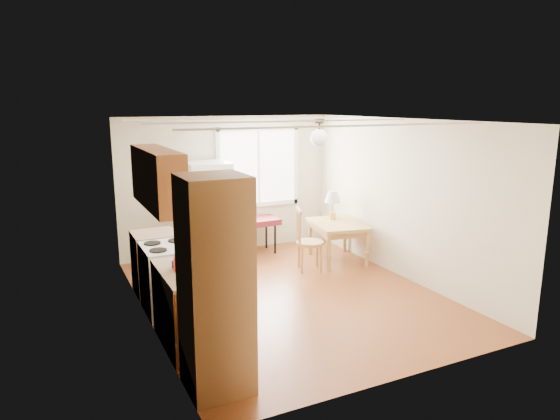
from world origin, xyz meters
TOP-DOWN VIEW (x-y plane):
  - room_shell at (0.00, 0.00)m, footprint 4.60×5.60m
  - kitchen_run at (-1.72, -0.63)m, footprint 0.65×3.40m
  - window_unit at (0.60, 2.47)m, footprint 1.64×0.05m
  - pendant_light at (0.70, 0.40)m, footprint 0.26×0.26m
  - refrigerator at (-0.53, 2.04)m, footprint 0.74×0.76m
  - bench at (0.10, 2.13)m, footprint 1.41×0.54m
  - dining_table at (1.50, 1.08)m, footprint 1.01×1.23m
  - chair at (0.72, 0.87)m, footprint 0.50×0.50m
  - table_lamp at (1.56, 1.35)m, footprint 0.29×0.29m
  - coffee_maker at (-1.72, -0.81)m, footprint 0.24×0.28m
  - kettle at (-1.79, -0.84)m, footprint 0.12×0.12m

SIDE VIEW (x-z plane):
  - bench at x=0.10m, z-range 0.26..0.90m
  - dining_table at x=1.50m, z-range 0.24..0.93m
  - chair at x=0.72m, z-range 0.08..1.12m
  - kitchen_run at x=-1.72m, z-range -0.26..1.94m
  - refrigerator at x=-0.53m, z-range 0.00..1.74m
  - kettle at x=-1.79m, z-range 0.88..1.10m
  - coffee_maker at x=-1.72m, z-range 0.85..1.22m
  - table_lamp at x=1.56m, z-range 0.80..1.31m
  - room_shell at x=0.00m, z-range -0.06..2.56m
  - window_unit at x=0.60m, z-range 0.79..2.31m
  - pendant_light at x=0.70m, z-range 2.04..2.44m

